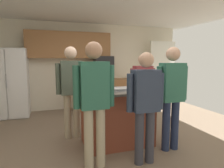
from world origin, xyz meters
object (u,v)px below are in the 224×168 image
Objects in this scene: microwave_over_range at (103,61)px; person_guest_right at (71,86)px; serving_tray at (124,89)px; mug_blue_stoneware at (145,87)px; person_guest_by_door at (145,101)px; person_elder_center at (94,96)px; kitchen_island at (117,117)px; person_guest_left at (143,87)px; mug_ceramic_white at (139,89)px; refrigerator at (9,83)px; person_host_foreground at (172,92)px; glass_short_whisky at (98,85)px.

microwave_over_range is 2.42m from person_guest_right.
mug_blue_stoneware is at bearing -11.13° from serving_tray.
person_elder_center is (-0.71, 0.12, 0.09)m from person_guest_by_door.
person_elder_center reaches higher than kitchen_island.
person_guest_by_door is at bearing -19.83° from person_guest_right.
mug_ceramic_white is at bearing 24.73° from person_guest_left.
person_guest_by_door reaches higher than kitchen_island.
person_host_foreground is (2.89, -2.98, 0.09)m from refrigerator.
mug_blue_stoneware is at bearing -20.89° from glass_short_whisky.
person_host_foreground is 0.81m from serving_tray.
person_guest_left is at bearing -34.10° from refrigerator.
person_guest_left is at bearing -55.89° from person_host_foreground.
person_host_foreground reaches higher than microwave_over_range.
refrigerator reaches higher than mug_ceramic_white.
kitchen_island is 3.01× the size of serving_tray.
mug_blue_stoneware reaches higher than mug_ceramic_white.
mug_ceramic_white is at bearing -35.57° from glass_short_whisky.
glass_short_whisky is 1.19× the size of mug_blue_stoneware.
glass_short_whisky reaches higher than kitchen_island.
person_guest_right is at bearing 140.91° from glass_short_whisky.
person_elder_center is (-1.32, -1.16, 0.08)m from person_guest_left.
mug_blue_stoneware is (1.22, -0.65, 0.01)m from person_guest_right.
person_elder_center is (-0.56, -0.64, 0.52)m from kitchen_island.
refrigerator is at bearing 131.76° from mug_ceramic_white.
person_guest_right is 1.02m from serving_tray.
person_host_foreground is (0.01, -1.02, 0.06)m from person_guest_left.
person_host_foreground is at bearing 56.17° from person_guest_left.
refrigerator is 3.67m from mug_blue_stoneware.
person_guest_by_door reaches higher than serving_tray.
person_guest_right reaches higher than person_host_foreground.
refrigerator is at bearing -12.21° from person_host_foreground.
person_elder_center is at bearing 69.20° from person_guest_by_door.
person_host_foreground is 11.53× the size of glass_short_whisky.
mug_blue_stoneware is 0.28× the size of serving_tray.
refrigerator is at bearing 161.64° from person_guest_right.
mug_ceramic_white is (0.15, 0.52, 0.10)m from person_guest_by_door.
person_guest_by_door is 10.85× the size of glass_short_whisky.
glass_short_whisky is (-0.31, 0.18, 0.56)m from kitchen_island.
person_guest_by_door is 12.83× the size of mug_ceramic_white.
kitchen_island is 0.77× the size of person_host_foreground.
person_elder_center is 1.17m from mug_blue_stoneware.
person_guest_right is (-0.17, 1.18, 0.00)m from person_elder_center.
microwave_over_range is (2.60, 0.12, 0.55)m from refrigerator.
person_elder_center reaches higher than person_guest_left.
person_guest_by_door is at bearing 56.48° from person_host_foreground.
mug_ceramic_white is at bearing -93.54° from microwave_over_range.
person_guest_left is 1.03m from person_host_foreground.
person_guest_by_door is 0.92× the size of person_guest_right.
serving_tray is at bearing 6.13° from person_guest_left.
kitchen_island is at bearing 0.00° from person_elder_center.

